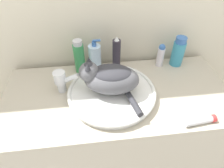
{
  "coord_description": "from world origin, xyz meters",
  "views": [
    {
      "loc": [
        -0.12,
        -0.45,
        1.56
      ],
      "look_at": [
        -0.03,
        0.24,
        0.93
      ],
      "focal_mm": 32.0,
      "sensor_mm": 36.0,
      "label": 1
    }
  ],
  "objects": [
    {
      "name": "shampoo_bottle_tall",
      "position": [
        -0.19,
        0.48,
        0.94
      ],
      "size": [
        0.06,
        0.06,
        0.2
      ],
      "color": "#338C4C",
      "rests_on": "vanity_counter"
    },
    {
      "name": "deodorant_stick",
      "position": [
        0.28,
        0.48,
        0.91
      ],
      "size": [
        0.04,
        0.04,
        0.14
      ],
      "color": "silver",
      "rests_on": "vanity_counter"
    },
    {
      "name": "hairspray_can_black",
      "position": [
        0.02,
        0.48,
        0.94
      ],
      "size": [
        0.05,
        0.05,
        0.21
      ],
      "color": "#28232D",
      "rests_on": "vanity_counter"
    },
    {
      "name": "cat",
      "position": [
        -0.04,
        0.26,
        0.96
      ],
      "size": [
        0.29,
        0.28,
        0.17
      ],
      "rotation": [
        0.0,
        0.0,
        2.99
      ],
      "color": "#56565B",
      "rests_on": "sink_basin"
    },
    {
      "name": "vanity_counter",
      "position": [
        0.0,
        0.27,
        0.42
      ],
      "size": [
        1.17,
        0.54,
        0.84
      ],
      "color": "#B2A893",
      "rests_on": "ground_plane"
    },
    {
      "name": "sink_basin",
      "position": [
        -0.03,
        0.26,
        0.86
      ],
      "size": [
        0.44,
        0.44,
        0.04
      ],
      "color": "silver",
      "rests_on": "vanity_counter"
    },
    {
      "name": "soap_pump_bottle",
      "position": [
        -0.1,
        0.48,
        0.92
      ],
      "size": [
        0.07,
        0.07,
        0.2
      ],
      "color": "silver",
      "rests_on": "vanity_counter"
    },
    {
      "name": "faucet",
      "position": [
        -0.28,
        0.32,
        0.91
      ],
      "size": [
        0.13,
        0.07,
        0.12
      ],
      "rotation": [
        0.0,
        0.0,
        -0.27
      ],
      "color": "silver",
      "rests_on": "vanity_counter"
    },
    {
      "name": "mouthwash_bottle",
      "position": [
        0.38,
        0.48,
        0.93
      ],
      "size": [
        0.07,
        0.07,
        0.18
      ],
      "color": "teal",
      "rests_on": "vanity_counter"
    },
    {
      "name": "cream_tube",
      "position": [
        0.33,
        0.04,
        0.85
      ],
      "size": [
        0.15,
        0.05,
        0.03
      ],
      "rotation": [
        0.0,
        0.0,
        0.11
      ],
      "color": "silver",
      "rests_on": "vanity_counter"
    }
  ]
}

